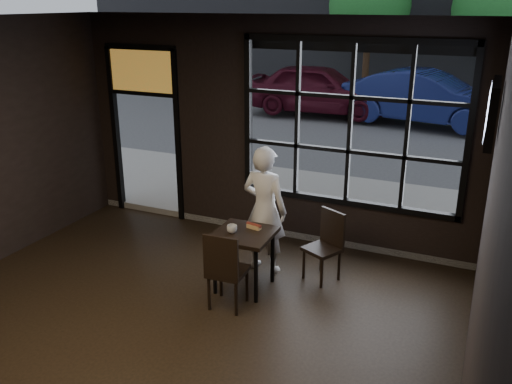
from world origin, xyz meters
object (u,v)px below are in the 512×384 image
at_px(cafe_table, 244,260).
at_px(chair_near, 228,269).
at_px(man, 265,210).
at_px(navy_car, 426,98).

bearing_deg(cafe_table, chair_near, -90.06).
bearing_deg(man, navy_car, -87.58).
distance_m(man, navy_car, 9.63).
relative_size(cafe_table, man, 0.44).
relative_size(cafe_table, chair_near, 0.78).
bearing_deg(chair_near, man, -94.71).
bearing_deg(cafe_table, man, 85.28).
relative_size(cafe_table, navy_car, 0.17).
bearing_deg(cafe_table, navy_car, 84.41).
height_order(cafe_table, man, man).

